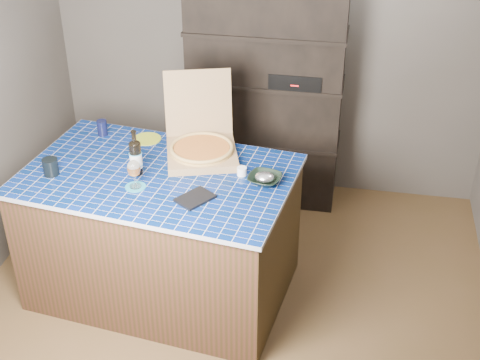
% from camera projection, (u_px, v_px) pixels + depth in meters
% --- Properties ---
extents(room, '(3.50, 3.50, 3.50)m').
position_uv_depth(room, '(226.00, 150.00, 3.84)').
color(room, brown).
rests_on(room, ground).
extents(shelving_unit, '(1.20, 0.41, 1.80)m').
position_uv_depth(shelving_unit, '(266.00, 97.00, 5.30)').
color(shelving_unit, black).
rests_on(shelving_unit, floor).
extents(kitchen_island, '(1.83, 1.29, 0.93)m').
position_uv_depth(kitchen_island, '(162.00, 233.00, 4.48)').
color(kitchen_island, '#46261B').
rests_on(kitchen_island, floor).
extents(pizza_box, '(0.59, 0.66, 0.49)m').
position_uv_depth(pizza_box, '(201.00, 146.00, 4.40)').
color(pizza_box, '#94754C').
rests_on(pizza_box, kitchen_island).
extents(mead_bottle, '(0.08, 0.08, 0.31)m').
position_uv_depth(mead_bottle, '(136.00, 157.00, 4.18)').
color(mead_bottle, black).
rests_on(mead_bottle, kitchen_island).
extents(teal_trivet, '(0.13, 0.13, 0.01)m').
position_uv_depth(teal_trivet, '(136.00, 187.00, 4.10)').
color(teal_trivet, teal).
rests_on(teal_trivet, kitchen_island).
extents(wine_glass, '(0.08, 0.08, 0.18)m').
position_uv_depth(wine_glass, '(134.00, 169.00, 4.03)').
color(wine_glass, white).
rests_on(wine_glass, teal_trivet).
extents(tumbler, '(0.10, 0.10, 0.11)m').
position_uv_depth(tumbler, '(51.00, 167.00, 4.20)').
color(tumbler, black).
rests_on(tumbler, kitchen_island).
extents(dvd_case, '(0.25, 0.26, 0.02)m').
position_uv_depth(dvd_case, '(195.00, 198.00, 3.98)').
color(dvd_case, black).
rests_on(dvd_case, kitchen_island).
extents(bowl, '(0.24, 0.24, 0.05)m').
position_uv_depth(bowl, '(265.00, 179.00, 4.13)').
color(bowl, black).
rests_on(bowl, kitchen_island).
extents(foil_contents, '(0.12, 0.10, 0.06)m').
position_uv_depth(foil_contents, '(265.00, 177.00, 4.12)').
color(foil_contents, silver).
rests_on(foil_contents, bowl).
extents(white_jar, '(0.06, 0.06, 0.05)m').
position_uv_depth(white_jar, '(242.00, 171.00, 4.21)').
color(white_jar, white).
rests_on(white_jar, kitchen_island).
extents(navy_cup, '(0.07, 0.07, 0.11)m').
position_uv_depth(navy_cup, '(102.00, 128.00, 4.66)').
color(navy_cup, black).
rests_on(navy_cup, kitchen_island).
extents(green_trivet, '(0.20, 0.20, 0.01)m').
position_uv_depth(green_trivet, '(147.00, 139.00, 4.63)').
color(green_trivet, '#A4B526').
rests_on(green_trivet, kitchen_island).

